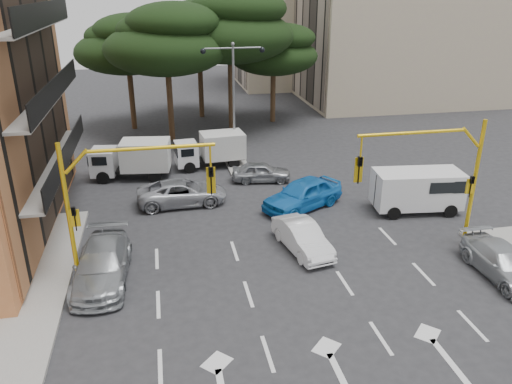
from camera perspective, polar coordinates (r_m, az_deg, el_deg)
ground at (r=20.43m, az=4.75°, el=-10.93°), size 120.00×120.00×0.00m
median_strip at (r=34.55m, az=-2.44°, el=3.70°), size 1.40×6.00×0.15m
apartment_beige_near at (r=54.38m, az=17.00°, el=19.70°), size 20.20×12.15×18.70m
apartment_beige_far at (r=62.98m, az=5.58°, el=19.88°), size 16.20×12.15×16.70m
pine_left_near at (r=38.45m, az=-10.17°, el=16.83°), size 9.15×9.15×10.23m
pine_center at (r=40.82m, az=-2.94°, el=18.43°), size 9.98×9.98×11.16m
pine_left_far at (r=42.54m, az=-14.48°, el=16.07°), size 8.32×8.32×9.30m
pine_right at (r=43.73m, az=2.11°, el=15.98°), size 7.49×7.49×8.37m
pine_back at (r=45.59m, az=-6.52°, el=17.88°), size 9.15×9.15×10.23m
signal_mast_right at (r=22.97m, az=20.26°, el=2.43°), size 5.79×0.37×6.00m
signal_mast_left at (r=19.82m, az=-15.81°, el=-0.14°), size 5.79×0.37×6.00m
street_lamp_center at (r=33.20m, az=-2.59°, el=12.48°), size 4.16×0.36×7.77m
car_white_hatch at (r=22.84m, az=5.31°, el=-5.17°), size 2.11×4.17×1.31m
car_blue_compact at (r=27.02m, az=5.35°, el=-0.23°), size 5.14×4.03×1.64m
car_silver_wagon at (r=21.43m, az=-17.19°, el=-7.91°), size 2.34×5.22×1.49m
car_silver_cross_a at (r=27.77m, az=-8.43°, el=-0.04°), size 4.99×2.47×1.36m
car_silver_cross_b at (r=30.70m, az=0.60°, el=2.32°), size 3.78×1.98×1.23m
car_silver_parked at (r=23.18m, az=26.46°, el=-7.25°), size 1.81×4.45×1.29m
van_white at (r=27.82m, az=17.91°, el=0.12°), size 4.75×2.55×2.28m
box_truck_a at (r=31.99m, az=-14.01°, el=3.60°), size 5.11×2.68×2.40m
box_truck_b at (r=33.22m, az=-5.23°, el=4.77°), size 4.75×2.34×2.26m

